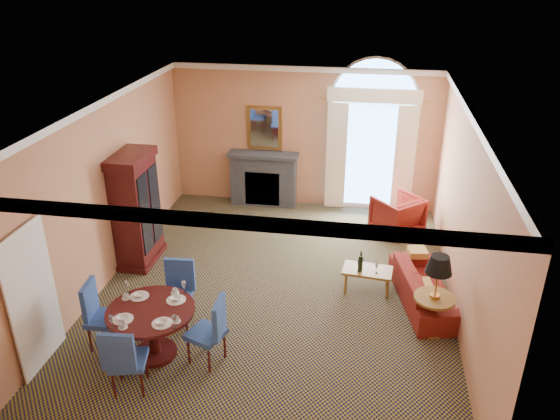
% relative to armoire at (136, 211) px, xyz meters
% --- Properties ---
extents(ground, '(7.50, 7.50, 0.00)m').
position_rel_armoire_xyz_m(ground, '(2.72, -0.58, -1.04)').
color(ground, '#131033').
rests_on(ground, ground).
extents(room_envelope, '(6.04, 7.52, 3.45)m').
position_rel_armoire_xyz_m(room_envelope, '(2.69, 0.09, 1.47)').
color(room_envelope, tan).
rests_on(room_envelope, ground).
extents(armoire, '(0.62, 1.10, 2.15)m').
position_rel_armoire_xyz_m(armoire, '(0.00, 0.00, 0.00)').
color(armoire, '#360C0C').
rests_on(armoire, ground).
extents(dining_table, '(1.26, 1.26, 0.99)m').
position_rel_armoire_xyz_m(dining_table, '(1.29, -2.60, -0.45)').
color(dining_table, '#360C0C').
rests_on(dining_table, ground).
extents(dining_chair_north, '(0.52, 0.53, 1.05)m').
position_rel_armoire_xyz_m(dining_chair_north, '(1.37, -1.71, -0.44)').
color(dining_chair_north, '#264996').
rests_on(dining_chair_north, ground).
extents(dining_chair_south, '(0.56, 0.56, 1.05)m').
position_rel_armoire_xyz_m(dining_chair_south, '(1.22, -3.41, -0.44)').
color(dining_chair_south, '#264996').
rests_on(dining_chair_south, ground).
extents(dining_chair_east, '(0.61, 0.61, 1.05)m').
position_rel_armoire_xyz_m(dining_chair_east, '(2.18, -2.60, -0.44)').
color(dining_chair_east, '#264996').
rests_on(dining_chair_east, ground).
extents(dining_chair_west, '(0.51, 0.50, 1.05)m').
position_rel_armoire_xyz_m(dining_chair_west, '(0.41, -2.50, -0.44)').
color(dining_chair_west, '#264996').
rests_on(dining_chair_west, ground).
extents(sofa, '(1.18, 2.09, 0.58)m').
position_rel_armoire_xyz_m(sofa, '(5.27, -0.57, -0.75)').
color(sofa, maroon).
rests_on(sofa, ground).
extents(armchair, '(1.23, 1.23, 0.80)m').
position_rel_armoire_xyz_m(armchair, '(4.86, 2.01, -0.64)').
color(armchair, maroon).
rests_on(armchair, ground).
extents(coffee_table, '(0.88, 0.55, 0.81)m').
position_rel_armoire_xyz_m(coffee_table, '(4.29, -0.38, -0.63)').
color(coffee_table, olive).
rests_on(coffee_table, ground).
extents(side_table, '(0.62, 0.62, 1.31)m').
position_rel_armoire_xyz_m(side_table, '(5.32, -1.35, -0.19)').
color(side_table, olive).
rests_on(side_table, ground).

